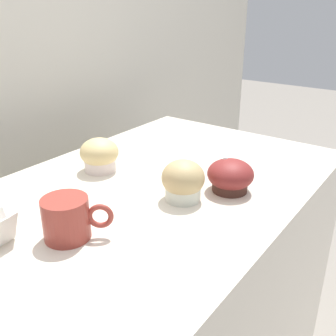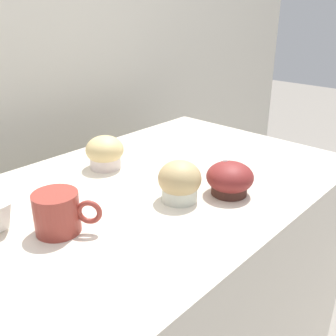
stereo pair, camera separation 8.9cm
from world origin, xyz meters
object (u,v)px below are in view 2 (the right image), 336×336
object	(u,v)px
muffin_back_left	(105,152)
coffee_cup	(58,212)
muffin_back_right	(230,179)
muffin_front_center	(180,182)

from	to	relation	value
muffin_back_left	coffee_cup	size ratio (longest dim) A/B	0.85
muffin_back_left	muffin_back_right	xyz separation A→B (m)	(0.09, -0.32, -0.01)
muffin_front_center	muffin_back_left	distance (m)	0.26
coffee_cup	muffin_front_center	bearing A→B (deg)	-18.94
muffin_back_left	muffin_back_right	bearing A→B (deg)	-74.39
muffin_back_right	muffin_front_center	bearing A→B (deg)	147.30
muffin_front_center	muffin_back_right	world-z (taller)	muffin_front_center
muffin_back_right	coffee_cup	distance (m)	0.37
muffin_back_right	coffee_cup	world-z (taller)	same
muffin_back_left	coffee_cup	world-z (taller)	muffin_back_left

